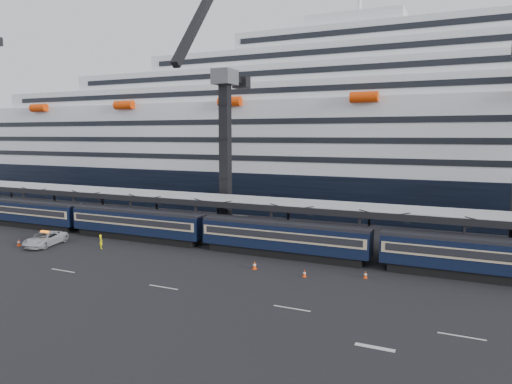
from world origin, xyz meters
TOP-DOWN VIEW (x-y plane):
  - ground at (0.00, 0.00)m, footprint 260.00×260.00m
  - lane_markings at (8.15, -5.23)m, footprint 111.00×4.27m
  - train at (-4.65, 10.00)m, footprint 133.05×3.00m
  - canopy at (0.00, 14.00)m, footprint 130.00×6.25m
  - cruise_ship at (-1.08, 45.99)m, footprint 214.09×28.84m
  - crane_dark_near at (-20.00, 18.59)m, footprint 4.50×17.75m
  - pickup_truck at (-36.16, 2.76)m, footprint 3.90×6.38m
  - worker at (-28.89, 4.37)m, footprint 0.73×0.68m
  - traffic_cone_a at (-38.94, 1.31)m, footprint 0.42×0.42m
  - traffic_cone_b at (-38.72, 6.46)m, footprint 0.39×0.39m
  - traffic_cone_c at (-8.93, 4.25)m, footprint 0.43×0.43m
  - traffic_cone_d at (-3.60, 3.94)m, footprint 0.36×0.36m
  - traffic_cone_e at (1.74, 5.91)m, footprint 0.35×0.35m

SIDE VIEW (x-z plane):
  - ground at x=0.00m, z-range 0.00..0.00m
  - lane_markings at x=8.15m, z-range 0.00..0.02m
  - traffic_cone_e at x=1.74m, z-range 0.00..0.70m
  - traffic_cone_d at x=-3.60m, z-range 0.00..0.72m
  - traffic_cone_b at x=-38.72m, z-range -0.01..0.78m
  - traffic_cone_a at x=-38.94m, z-range -0.01..0.84m
  - traffic_cone_c at x=-8.93m, z-range -0.01..0.86m
  - pickup_truck at x=-36.16m, z-range 0.00..1.65m
  - worker at x=-28.89m, z-range 0.00..1.68m
  - train at x=-4.65m, z-range 0.18..4.23m
  - canopy at x=0.00m, z-range 2.49..8.01m
  - crane_dark_near at x=-20.00m, z-range -5.61..29.47m
  - cruise_ship at x=-1.08m, z-range -4.66..29.34m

